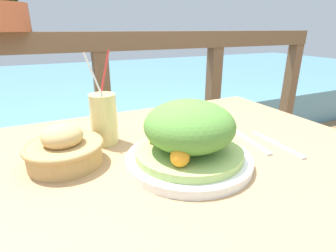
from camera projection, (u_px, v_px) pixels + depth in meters
patio_table at (174, 190)px, 0.69m from camera, size 1.09×0.82×0.75m
railing_fence at (103, 98)px, 1.34m from camera, size 2.80×0.08×1.03m
sea_backdrop at (66, 94)px, 3.64m from camera, size 12.00×4.00×0.38m
salad_plate at (189, 137)px, 0.60m from camera, size 0.29×0.29×0.15m
drink_glass at (104, 119)px, 0.71m from camera, size 0.07×0.07×0.25m
bread_basket at (64, 149)px, 0.60m from camera, size 0.18×0.18×0.10m
fork at (249, 141)px, 0.73m from camera, size 0.04×0.18×0.00m
knife at (277, 144)px, 0.71m from camera, size 0.02×0.18×0.00m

